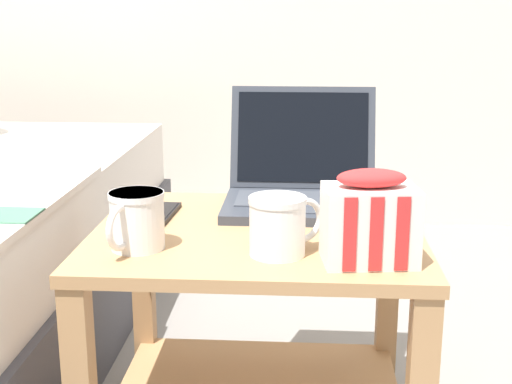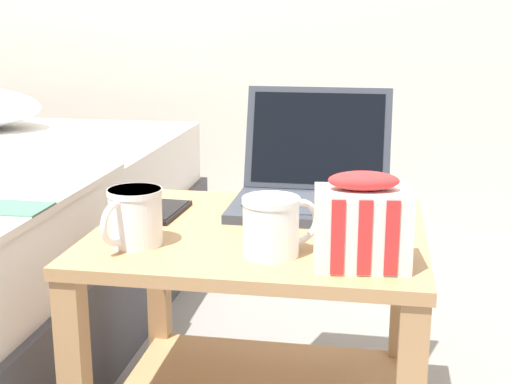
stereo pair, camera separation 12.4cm
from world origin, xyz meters
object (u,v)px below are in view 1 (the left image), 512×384
at_px(laptop, 302,182).
at_px(snack_bag, 370,221).
at_px(mug_front_left, 279,223).
at_px(mug_front_right, 136,218).
at_px(cell_phone, 155,214).

bearing_deg(laptop, snack_bag, -72.24).
bearing_deg(snack_bag, laptop, 107.76).
bearing_deg(mug_front_left, laptop, 83.57).
xyz_separation_m(mug_front_left, mug_front_right, (-0.24, 0.01, -0.00)).
relative_size(mug_front_left, snack_bag, 0.80).
xyz_separation_m(mug_front_left, snack_bag, (0.14, -0.03, 0.01)).
bearing_deg(snack_bag, mug_front_right, 174.39).
height_order(laptop, snack_bag, laptop).
height_order(mug_front_right, snack_bag, snack_bag).
bearing_deg(snack_bag, mug_front_left, 169.70).
relative_size(mug_front_left, cell_phone, 0.78).
height_order(laptop, mug_front_left, laptop).
xyz_separation_m(laptop, mug_front_right, (-0.27, -0.30, 0.01)).
bearing_deg(mug_front_right, mug_front_left, -2.75).
xyz_separation_m(snack_bag, cell_phone, (-0.39, 0.23, -0.06)).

